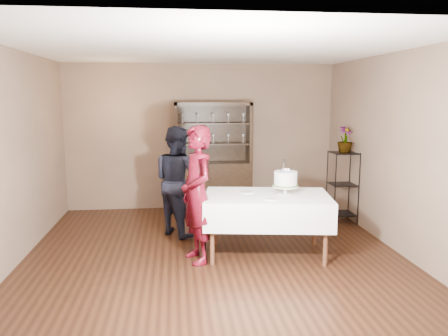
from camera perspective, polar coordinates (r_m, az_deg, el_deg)
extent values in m
plane|color=black|center=(6.08, -1.39, -10.91)|extent=(5.00, 5.00, 0.00)
plane|color=white|center=(5.73, -1.51, 15.32)|extent=(5.00, 5.00, 0.00)
cube|color=brown|center=(8.23, -3.00, 4.08)|extent=(5.00, 0.02, 2.70)
cube|color=brown|center=(6.07, -25.69, 1.29)|extent=(0.02, 5.00, 2.70)
cube|color=brown|center=(6.47, 21.21, 2.02)|extent=(0.02, 5.00, 2.70)
cube|color=black|center=(8.12, -1.42, -2.41)|extent=(1.40, 0.48, 0.90)
cube|color=black|center=(8.20, -1.59, 4.77)|extent=(1.40, 0.03, 1.10)
cube|color=black|center=(7.95, -1.46, 8.38)|extent=(1.40, 0.48, 0.06)
cube|color=black|center=(8.00, -1.44, 3.21)|extent=(1.28, 0.42, 0.02)
cube|color=black|center=(7.97, -1.45, 5.86)|extent=(1.28, 0.42, 0.02)
cylinder|color=black|center=(7.32, 14.32, -2.81)|extent=(0.02, 0.02, 1.20)
cylinder|color=black|center=(7.47, 17.19, -2.69)|extent=(0.02, 0.02, 1.20)
cylinder|color=black|center=(7.68, 13.27, -2.19)|extent=(0.02, 0.02, 1.20)
cylinder|color=black|center=(7.83, 16.02, -2.10)|extent=(0.02, 0.02, 1.20)
cube|color=black|center=(7.67, 15.06, -5.73)|extent=(0.40, 0.40, 0.02)
cube|color=black|center=(7.56, 15.22, -2.07)|extent=(0.40, 0.40, 0.01)
cube|color=black|center=(7.48, 15.39, 1.92)|extent=(0.40, 0.40, 0.02)
cube|color=white|center=(5.83, 5.63, -5.33)|extent=(1.76, 1.23, 0.38)
cylinder|color=#52301E|center=(5.52, -1.57, -8.74)|extent=(0.06, 0.06, 0.78)
cylinder|color=#52301E|center=(5.62, 13.15, -8.67)|extent=(0.06, 0.06, 0.78)
cylinder|color=#52301E|center=(6.27, -1.13, -6.52)|extent=(0.06, 0.06, 0.78)
cylinder|color=#52301E|center=(6.36, 11.79, -6.51)|extent=(0.06, 0.06, 0.78)
imported|color=#350409|center=(5.53, -3.53, -3.47)|extent=(0.60, 0.74, 1.75)
imported|color=black|center=(6.68, -6.08, -1.66)|extent=(1.00, 1.03, 1.67)
cylinder|color=white|center=(5.88, 8.01, -3.30)|extent=(0.19, 0.19, 0.01)
cylinder|color=white|center=(5.87, 8.02, -2.90)|extent=(0.05, 0.05, 0.10)
cylinder|color=white|center=(5.86, 8.03, -2.37)|extent=(0.35, 0.35, 0.01)
cylinder|color=#41602D|center=(5.86, 8.03, -2.22)|extent=(0.34, 0.34, 0.02)
cylinder|color=silver|center=(5.84, 8.05, -1.38)|extent=(0.38, 0.38, 0.19)
sphere|color=#607ACE|center=(5.83, 8.35, -0.34)|extent=(0.02, 0.02, 0.02)
cube|color=silver|center=(5.79, 7.77, 0.16)|extent=(0.02, 0.02, 0.13)
cube|color=black|center=(5.78, 7.79, 0.96)|extent=(0.03, 0.02, 0.05)
cylinder|color=white|center=(5.53, 6.21, -4.05)|extent=(0.25, 0.25, 0.01)
cylinder|color=white|center=(5.89, 3.03, -3.18)|extent=(0.24, 0.24, 0.01)
imported|color=#41602D|center=(7.42, 15.53, 3.60)|extent=(0.32, 0.32, 0.43)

